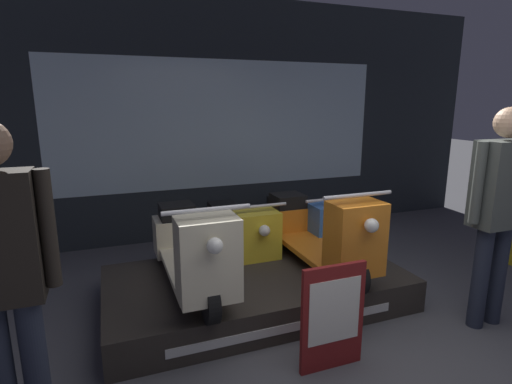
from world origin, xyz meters
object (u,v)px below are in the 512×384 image
scooter_display_right (317,232)px  price_sign_board (333,317)px  scooter_backrow_0 (238,235)px  scooter_display_left (191,248)px  person_right_browsing (499,200)px  person_left_browsing (4,270)px  scooter_backrow_1 (304,227)px

scooter_display_right → price_sign_board: scooter_display_right is taller
scooter_backrow_0 → scooter_display_right: bearing=-65.0°
scooter_display_left → price_sign_board: scooter_display_left is taller
scooter_backrow_0 → price_sign_board: scooter_backrow_0 is taller
scooter_display_left → person_right_browsing: (2.30, -1.00, 0.45)m
scooter_display_left → person_left_browsing: (-1.14, -1.00, 0.40)m
scooter_backrow_0 → price_sign_board: (0.02, -2.04, 0.06)m
scooter_display_left → scooter_backrow_0: (0.75, 1.00, -0.30)m
scooter_display_right → person_left_browsing: person_left_browsing is taller
person_left_browsing → person_right_browsing: person_right_browsing is taller
person_left_browsing → person_right_browsing: size_ratio=0.98×
scooter_backrow_0 → scooter_backrow_1: same height
scooter_backrow_1 → person_left_browsing: bearing=-144.0°
scooter_backrow_0 → person_right_browsing: 2.64m
scooter_display_left → scooter_display_right: same height
scooter_display_right → scooter_backrow_0: (-0.47, 1.00, -0.30)m
person_left_browsing → person_right_browsing: bearing=0.0°
person_right_browsing → scooter_backrow_0: bearing=127.7°
scooter_display_right → scooter_backrow_1: size_ratio=1.00×
scooter_backrow_1 → price_sign_board: size_ratio=2.21×
person_left_browsing → price_sign_board: size_ratio=2.29×
scooter_display_right → price_sign_board: (-0.45, -1.04, -0.24)m
scooter_backrow_0 → person_left_browsing: 2.84m
person_left_browsing → price_sign_board: person_left_browsing is taller
scooter_backrow_1 → price_sign_board: 2.21m
scooter_display_left → scooter_backrow_0: bearing=53.1°
scooter_backrow_0 → scooter_backrow_1: 0.85m
person_left_browsing → price_sign_board: 2.02m
person_right_browsing → price_sign_board: size_ratio=2.33×
scooter_display_left → scooter_display_right: size_ratio=1.00×
person_right_browsing → scooter_display_left: bearing=156.5°
scooter_display_left → scooter_backrow_0: 1.29m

